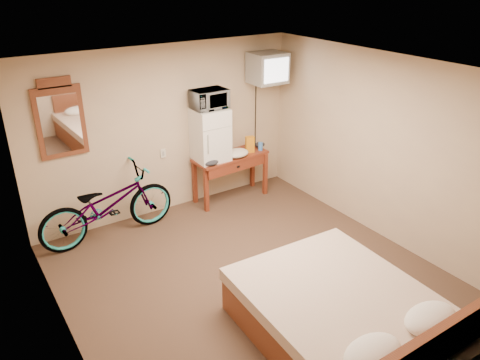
{
  "coord_description": "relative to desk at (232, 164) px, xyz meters",
  "views": [
    {
      "loc": [
        -2.7,
        -3.76,
        3.47
      ],
      "look_at": [
        0.19,
        0.62,
        1.06
      ],
      "focal_mm": 35.0,
      "sensor_mm": 36.0,
      "label": 1
    }
  ],
  "objects": [
    {
      "name": "microwave",
      "position": [
        -0.34,
        0.06,
        1.08
      ],
      "size": [
        0.52,
        0.36,
        0.28
      ],
      "primitive_type": "imported",
      "rotation": [
        0.0,
        0.0,
        0.02
      ],
      "color": "white",
      "rests_on": "mini_fridge"
    },
    {
      "name": "snack_bag",
      "position": [
        0.33,
        -0.03,
        0.27
      ],
      "size": [
        0.15,
        0.11,
        0.27
      ],
      "primitive_type": "cube",
      "rotation": [
        0.0,
        0.0,
        -0.26
      ],
      "color": "orange",
      "rests_on": "desk"
    },
    {
      "name": "room",
      "position": [
        -0.95,
        -2.0,
        0.63
      ],
      "size": [
        4.6,
        4.64,
        2.5
      ],
      "color": "#423121",
      "rests_on": "ground"
    },
    {
      "name": "bed",
      "position": [
        -0.78,
        -3.37,
        -0.32
      ],
      "size": [
        1.74,
        2.25,
        0.9
      ],
      "color": "brown",
      "rests_on": "floor"
    },
    {
      "name": "blue_cup",
      "position": [
        0.52,
        -0.05,
        0.2
      ],
      "size": [
        0.07,
        0.07,
        0.13
      ],
      "primitive_type": "cylinder",
      "color": "#407EDC",
      "rests_on": "desk"
    },
    {
      "name": "cloth_cream",
      "position": [
        0.04,
        -0.08,
        0.19
      ],
      "size": [
        0.4,
        0.3,
        0.12
      ],
      "primitive_type": "ellipsoid",
      "color": "beige",
      "rests_on": "desk"
    },
    {
      "name": "cloth_dark_a",
      "position": [
        -0.46,
        -0.14,
        0.18
      ],
      "size": [
        0.24,
        0.18,
        0.09
      ],
      "primitive_type": "ellipsoid",
      "color": "black",
      "rests_on": "desk"
    },
    {
      "name": "desk",
      "position": [
        0.0,
        0.0,
        0.0
      ],
      "size": [
        1.24,
        0.55,
        0.75
      ],
      "color": "maroon",
      "rests_on": "floor"
    },
    {
      "name": "cloth_dark_b",
      "position": [
        0.6,
        0.08,
        0.17
      ],
      "size": [
        0.18,
        0.14,
        0.08
      ],
      "primitive_type": "ellipsoid",
      "color": "black",
      "rests_on": "desk"
    },
    {
      "name": "mini_fridge",
      "position": [
        -0.34,
        0.06,
        0.54
      ],
      "size": [
        0.5,
        0.49,
        0.8
      ],
      "color": "white",
      "rests_on": "desk"
    },
    {
      "name": "bicycle",
      "position": [
        -2.05,
        -0.05,
        -0.12
      ],
      "size": [
        1.91,
        0.73,
        0.99
      ],
      "primitive_type": "imported",
      "rotation": [
        0.0,
        0.0,
        1.61
      ],
      "color": "black",
      "rests_on": "floor"
    },
    {
      "name": "wall_mirror",
      "position": [
        -2.41,
        0.27,
        1.07
      ],
      "size": [
        0.61,
        0.04,
        1.04
      ],
      "color": "brown",
      "rests_on": "room"
    },
    {
      "name": "crt_television",
      "position": [
        0.67,
        0.02,
        1.42
      ],
      "size": [
        0.54,
        0.61,
        0.46
      ],
      "color": "black",
      "rests_on": "room"
    }
  ]
}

